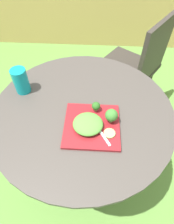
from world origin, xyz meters
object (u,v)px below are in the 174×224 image
object	(u,v)px
drinking_glass	(21,82)
fork	(99,129)
salad_plate	(92,126)
patio_chair	(137,63)

from	to	relation	value
drinking_glass	fork	world-z (taller)	drinking_glass
salad_plate	drinking_glass	size ratio (longest dim) A/B	1.86
salad_plate	fork	size ratio (longest dim) A/B	1.74
fork	patio_chair	bearing A→B (deg)	69.84
patio_chair	fork	size ratio (longest dim) A/B	6.40
drinking_glass	salad_plate	bearing A→B (deg)	-30.09
patio_chair	drinking_glass	distance (m)	0.95
salad_plate	fork	distance (m)	0.04
patio_chair	fork	bearing A→B (deg)	-110.16
salad_plate	drinking_glass	world-z (taller)	drinking_glass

